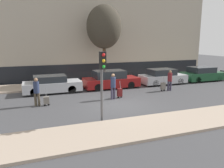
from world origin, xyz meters
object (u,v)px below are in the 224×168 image
trolley_left (46,100)px  parked_bicycle (125,76)px  trolley_center (120,92)px  pedestrian_right (170,79)px  parked_car_1 (111,80)px  pedestrian_center (113,85)px  bare_tree_near_crossing (104,27)px  pedestrian_left (37,90)px  traffic_light (102,72)px  parked_car_0 (52,85)px  parked_car_3 (202,74)px  parked_car_2 (162,77)px  trolley_right (163,86)px

trolley_left → parked_bicycle: trolley_left is taller
trolley_center → pedestrian_right: 4.59m
parked_car_1 → trolley_left: 6.33m
pedestrian_center → bare_tree_near_crossing: size_ratio=0.25×
pedestrian_left → parked_bicycle: (8.28, 5.67, -0.47)m
pedestrian_right → traffic_light: size_ratio=0.48×
parked_car_0 → bare_tree_near_crossing: bearing=26.3°
traffic_light → parked_bicycle: bearing=60.6°
pedestrian_left → parked_car_3: bearing=-148.3°
parked_car_3 → trolley_center: size_ratio=3.42×
pedestrian_left → trolley_center: (5.34, -0.03, -0.58)m
parked_car_3 → trolley_left: size_ratio=3.73×
parked_car_3 → pedestrian_right: 6.01m
trolley_left → parked_car_2: bearing=18.0°
parked_car_1 → pedestrian_left: 6.68m
trolley_right → parked_car_3: bearing=22.2°
parked_car_0 → parked_bicycle: 7.55m
bare_tree_near_crossing → trolley_left: bearing=-134.0°
parked_car_1 → parked_car_3: size_ratio=1.11×
pedestrian_left → pedestrian_right: pedestrian_left is taller
pedestrian_right → parked_bicycle: pedestrian_right is taller
trolley_left → pedestrian_right: (9.33, 0.87, 0.57)m
pedestrian_right → bare_tree_near_crossing: size_ratio=0.23×
pedestrian_left → trolley_center: pedestrian_left is taller
parked_car_0 → pedestrian_center: pedestrian_center is taller
parked_bicycle → pedestrian_center: bearing=-120.7°
parked_car_0 → pedestrian_center: size_ratio=2.45×
trolley_right → traffic_light: size_ratio=0.36×
parked_car_0 → parked_car_1: bearing=0.3°
parked_car_1 → parked_bicycle: parked_car_1 is taller
parked_car_3 → parked_bicycle: parked_car_3 is taller
pedestrian_left → traffic_light: traffic_light is taller
trolley_left → pedestrian_center: pedestrian_center is taller
trolley_center → bare_tree_near_crossing: bearing=82.2°
parked_car_1 → trolley_right: size_ratio=3.75×
parked_car_0 → parked_bicycle: (7.12, 2.51, -0.13)m
pedestrian_center → trolley_left: bearing=-14.3°
pedestrian_center → pedestrian_right: pedestrian_center is taller
parked_car_2 → parked_car_3: (4.50, 0.03, -0.00)m
parked_car_2 → trolley_center: parked_car_2 is taller
parked_car_0 → parked_car_3: 14.15m
pedestrian_left → pedestrian_right: 9.87m
traffic_light → parked_bicycle: size_ratio=1.90×
parked_car_2 → bare_tree_near_crossing: 6.88m
parked_car_3 → trolley_left: 15.17m
parked_bicycle → bare_tree_near_crossing: 5.04m
pedestrian_center → trolley_center: size_ratio=1.45×
trolley_left → bare_tree_near_crossing: 9.33m
parked_car_3 → pedestrian_left: pedestrian_left is taller
parked_car_2 → pedestrian_center: bearing=-151.0°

